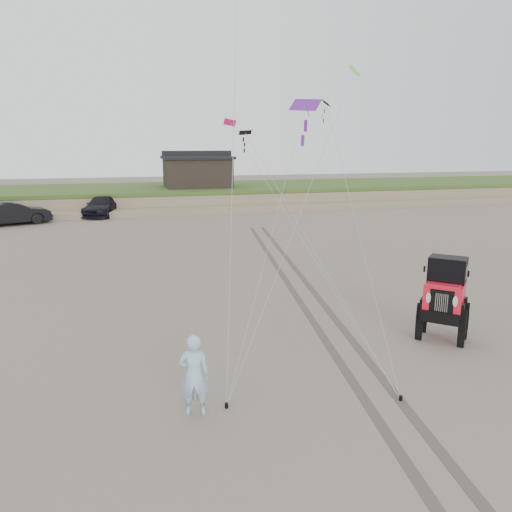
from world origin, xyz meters
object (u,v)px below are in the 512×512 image
Objects in this scene: cabin at (197,171)px; jeep at (443,308)px; man at (194,375)px; truck_b at (13,213)px; truck_c at (102,206)px.

cabin is 35.46m from jeep.
man is at bearing -120.10° from jeep.
truck_b is 0.94× the size of jeep.
jeep is (10.75, -29.97, 0.23)m from truck_c.
man is at bearing -70.49° from truck_c.
man is (9.09, -29.12, 0.08)m from truck_b.
jeep is at bearing -152.15° from man.
jeep is at bearing -169.51° from truck_b.
man reaches higher than truck_b.
cabin is 38.12m from man.
cabin is 1.26× the size of truck_b.
truck_c is 0.99× the size of jeep.
cabin is 3.49× the size of man.
cabin reaches higher than truck_c.
truck_b is 31.63m from jeep.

